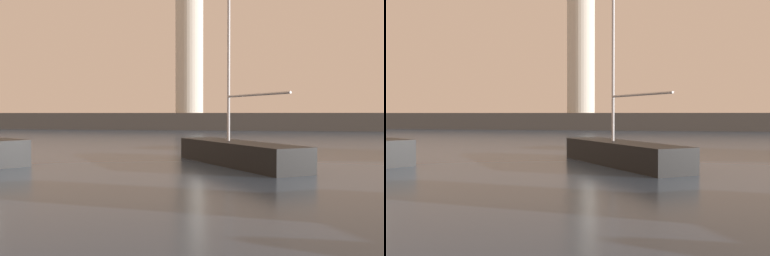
# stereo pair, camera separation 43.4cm
# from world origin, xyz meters

# --- Properties ---
(ground_plane) EXTENTS (220.00, 220.00, 0.00)m
(ground_plane) POSITION_xyz_m (0.00, 27.93, 0.00)
(ground_plane) COLOR #2D3D51
(breakwater) EXTENTS (88.14, 4.02, 2.16)m
(breakwater) POSITION_xyz_m (0.00, 55.86, 1.08)
(breakwater) COLOR #423F3D
(breakwater) RESTS_ON ground_plane
(lighthouse) EXTENTS (3.52, 3.52, 18.61)m
(lighthouse) POSITION_xyz_m (-6.29, 55.86, 10.97)
(lighthouse) COLOR silver
(lighthouse) RESTS_ON breakwater
(sailboat_moored) EXTENTS (5.63, 7.04, 11.10)m
(sailboat_moored) POSITION_xyz_m (2.58, 17.11, 0.54)
(sailboat_moored) COLOR black
(sailboat_moored) RESTS_ON ground_plane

